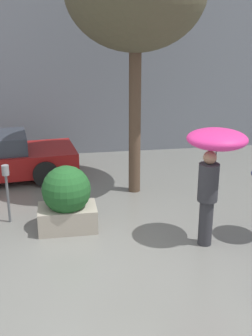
% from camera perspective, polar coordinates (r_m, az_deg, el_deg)
% --- Properties ---
extents(ground_plane, '(40.00, 40.00, 0.00)m').
position_cam_1_polar(ground_plane, '(7.27, -2.68, -12.13)').
color(ground_plane, slate).
extents(building_facade, '(18.00, 0.30, 6.00)m').
position_cam_1_polar(building_facade, '(12.76, -6.56, 15.23)').
color(building_facade, slate).
rests_on(building_facade, ground).
extents(planter_box, '(1.11, 0.92, 1.27)m').
position_cam_1_polar(planter_box, '(8.06, -8.03, -4.15)').
color(planter_box, '#9E9384').
rests_on(planter_box, ground).
extents(person_adult, '(1.03, 1.03, 2.09)m').
position_cam_1_polar(person_adult, '(7.29, 11.87, 1.64)').
color(person_adult, '#2D2D33').
rests_on(person_adult, ground).
extents(parking_meter, '(0.14, 0.14, 1.19)m').
position_cam_1_polar(parking_meter, '(8.49, -15.90, -1.77)').
color(parking_meter, '#595B60').
rests_on(parking_meter, ground).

